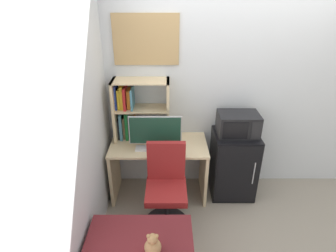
# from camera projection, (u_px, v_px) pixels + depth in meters

# --- Properties ---
(wall_back) EXTENTS (6.40, 0.04, 2.60)m
(wall_back) POSITION_uv_depth(u_px,v_px,m) (276.00, 89.00, 3.27)
(wall_back) COLOR silver
(wall_back) RESTS_ON ground_plane
(wall_left) EXTENTS (0.04, 4.40, 2.60)m
(wall_left) POSITION_uv_depth(u_px,v_px,m) (56.00, 168.00, 1.83)
(wall_left) COLOR silver
(wall_left) RESTS_ON ground_plane
(desk) EXTENTS (1.14, 0.59, 0.73)m
(desk) POSITION_uv_depth(u_px,v_px,m) (160.00, 160.00, 3.35)
(desk) COLOR beige
(desk) RESTS_ON ground_plane
(hutch_bookshelf) EXTENTS (0.65, 0.30, 0.73)m
(hutch_bookshelf) POSITION_uv_depth(u_px,v_px,m) (134.00, 110.00, 3.23)
(hutch_bookshelf) COLOR beige
(hutch_bookshelf) RESTS_ON desk
(monitor) EXTENTS (0.58, 0.21, 0.41)m
(monitor) POSITION_uv_depth(u_px,v_px,m) (156.00, 132.00, 3.03)
(monitor) COLOR #B7B7BC
(monitor) RESTS_ON desk
(keyboard) EXTENTS (0.42, 0.12, 0.02)m
(keyboard) POSITION_uv_depth(u_px,v_px,m) (155.00, 148.00, 3.14)
(keyboard) COLOR silver
(keyboard) RESTS_ON desk
(computer_mouse) EXTENTS (0.06, 0.09, 0.03)m
(computer_mouse) POSITION_uv_depth(u_px,v_px,m) (180.00, 147.00, 3.14)
(computer_mouse) COLOR black
(computer_mouse) RESTS_ON desk
(mini_fridge) EXTENTS (0.52, 0.51, 0.83)m
(mini_fridge) POSITION_uv_depth(u_px,v_px,m) (234.00, 164.00, 3.42)
(mini_fridge) COLOR black
(mini_fridge) RESTS_ON ground_plane
(microwave) EXTENTS (0.46, 0.33, 0.26)m
(microwave) POSITION_uv_depth(u_px,v_px,m) (239.00, 124.00, 3.18)
(microwave) COLOR black
(microwave) RESTS_ON mini_fridge
(desk_chair) EXTENTS (0.49, 0.49, 0.95)m
(desk_chair) POSITION_uv_depth(u_px,v_px,m) (167.00, 192.00, 2.95)
(desk_chair) COLOR black
(desk_chair) RESTS_ON ground_plane
(teddy_bear) EXTENTS (0.14, 0.14, 0.20)m
(teddy_bear) POSITION_uv_depth(u_px,v_px,m) (154.00, 245.00, 2.16)
(teddy_bear) COLOR #AD7F51
(teddy_bear) RESTS_ON bed
(wall_corkboard) EXTENTS (0.72, 0.02, 0.55)m
(wall_corkboard) POSITION_uv_depth(u_px,v_px,m) (147.00, 40.00, 3.00)
(wall_corkboard) COLOR tan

